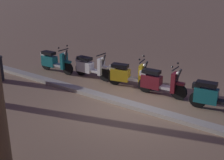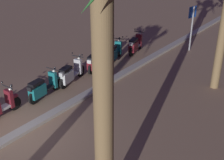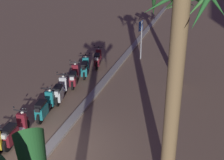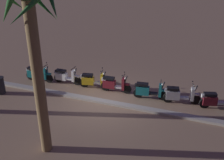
{
  "view_description": "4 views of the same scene",
  "coord_description": "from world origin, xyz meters",
  "px_view_note": "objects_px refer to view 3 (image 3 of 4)",
  "views": [
    {
      "loc": [
        -4.19,
        6.9,
        3.71
      ],
      "look_at": [
        -0.09,
        1.2,
        1.24
      ],
      "focal_mm": 46.03,
      "sensor_mm": 36.0,
      "label": 1
    },
    {
      "loc": [
        4.5,
        7.36,
        5.98
      ],
      "look_at": [
        -3.57,
        1.09,
        0.93
      ],
      "focal_mm": 49.05,
      "sensor_mm": 36.0,
      "label": 2
    },
    {
      "loc": [
        7.59,
        4.65,
        6.36
      ],
      "look_at": [
        -3.82,
        1.17,
        1.28
      ],
      "focal_mm": 48.9,
      "sensor_mm": 36.0,
      "label": 3
    },
    {
      "loc": [
        -4.56,
        10.96,
        6.74
      ],
      "look_at": [
        -0.6,
        0.08,
        1.38
      ],
      "focal_mm": 42.46,
      "sensor_mm": 36.0,
      "label": 4
    }
  ],
  "objects_px": {
    "scooter_maroon_lead_nearest": "(74,77)",
    "scooter_silver_far_back": "(60,92)",
    "scooter_teal_second_in_line": "(44,108)",
    "scooter_teal_mid_centre": "(85,68)",
    "palm_tree_far_corner": "(185,11)",
    "palm_tree_by_mall_entrance": "(179,33)",
    "scooter_maroon_gap_after_mid": "(98,59)",
    "crossing_sign": "(141,35)",
    "scooter_maroon_tail_end": "(14,132)"
  },
  "relations": [
    {
      "from": "scooter_maroon_gap_after_mid",
      "to": "crossing_sign",
      "type": "relative_size",
      "value": 0.71
    },
    {
      "from": "palm_tree_by_mall_entrance",
      "to": "scooter_teal_mid_centre",
      "type": "bearing_deg",
      "value": -143.84
    },
    {
      "from": "palm_tree_far_corner",
      "to": "palm_tree_by_mall_entrance",
      "type": "height_order",
      "value": "palm_tree_by_mall_entrance"
    },
    {
      "from": "scooter_maroon_gap_after_mid",
      "to": "palm_tree_by_mall_entrance",
      "type": "bearing_deg",
      "value": 30.13
    },
    {
      "from": "scooter_maroon_lead_nearest",
      "to": "scooter_teal_second_in_line",
      "type": "xyz_separation_m",
      "value": [
        3.34,
        0.15,
        0.01
      ]
    },
    {
      "from": "scooter_silver_far_back",
      "to": "palm_tree_far_corner",
      "type": "relative_size",
      "value": 0.38
    },
    {
      "from": "palm_tree_far_corner",
      "to": "crossing_sign",
      "type": "bearing_deg",
      "value": -140.99
    },
    {
      "from": "scooter_maroon_lead_nearest",
      "to": "palm_tree_by_mall_entrance",
      "type": "height_order",
      "value": "palm_tree_by_mall_entrance"
    },
    {
      "from": "scooter_teal_second_in_line",
      "to": "palm_tree_far_corner",
      "type": "xyz_separation_m",
      "value": [
        -5.07,
        4.95,
        3.27
      ]
    },
    {
      "from": "crossing_sign",
      "to": "palm_tree_by_mall_entrance",
      "type": "bearing_deg",
      "value": 15.6
    },
    {
      "from": "scooter_teal_mid_centre",
      "to": "scooter_silver_far_back",
      "type": "xyz_separation_m",
      "value": [
        3.07,
        0.0,
        -0.0
      ]
    },
    {
      "from": "palm_tree_far_corner",
      "to": "scooter_maroon_tail_end",
      "type": "bearing_deg",
      "value": -35.93
    },
    {
      "from": "palm_tree_far_corner",
      "to": "palm_tree_by_mall_entrance",
      "type": "xyz_separation_m",
      "value": [
        7.8,
        0.38,
        0.9
      ]
    },
    {
      "from": "scooter_maroon_tail_end",
      "to": "scooter_maroon_lead_nearest",
      "type": "bearing_deg",
      "value": -179.82
    },
    {
      "from": "scooter_maroon_lead_nearest",
      "to": "scooter_teal_second_in_line",
      "type": "distance_m",
      "value": 3.34
    },
    {
      "from": "scooter_maroon_gap_after_mid",
      "to": "scooter_maroon_tail_end",
      "type": "xyz_separation_m",
      "value": [
        8.23,
        -0.22,
        -0.01
      ]
    },
    {
      "from": "crossing_sign",
      "to": "palm_tree_far_corner",
      "type": "distance_m",
      "value": 4.9
    },
    {
      "from": "scooter_teal_second_in_line",
      "to": "scooter_maroon_gap_after_mid",
      "type": "bearing_deg",
      "value": 179.14
    },
    {
      "from": "palm_tree_far_corner",
      "to": "palm_tree_by_mall_entrance",
      "type": "relative_size",
      "value": 0.76
    },
    {
      "from": "scooter_teal_mid_centre",
      "to": "crossing_sign",
      "type": "bearing_deg",
      "value": 149.39
    },
    {
      "from": "scooter_teal_mid_centre",
      "to": "crossing_sign",
      "type": "xyz_separation_m",
      "value": [
        -3.82,
        2.26,
        1.04
      ]
    },
    {
      "from": "scooter_silver_far_back",
      "to": "palm_tree_by_mall_entrance",
      "type": "bearing_deg",
      "value": 51.35
    },
    {
      "from": "scooter_maroon_gap_after_mid",
      "to": "palm_tree_by_mall_entrance",
      "type": "relative_size",
      "value": 0.27
    },
    {
      "from": "scooter_silver_far_back",
      "to": "palm_tree_by_mall_entrance",
      "type": "height_order",
      "value": "palm_tree_by_mall_entrance"
    },
    {
      "from": "scooter_maroon_lead_nearest",
      "to": "palm_tree_far_corner",
      "type": "distance_m",
      "value": 6.3
    },
    {
      "from": "scooter_maroon_gap_after_mid",
      "to": "scooter_maroon_lead_nearest",
      "type": "distance_m",
      "value": 2.95
    },
    {
      "from": "scooter_maroon_gap_after_mid",
      "to": "scooter_teal_mid_centre",
      "type": "bearing_deg",
      "value": -5.39
    },
    {
      "from": "scooter_maroon_lead_nearest",
      "to": "palm_tree_far_corner",
      "type": "bearing_deg",
      "value": 108.74
    },
    {
      "from": "crossing_sign",
      "to": "scooter_silver_far_back",
      "type": "bearing_deg",
      "value": -18.14
    },
    {
      "from": "scooter_maroon_tail_end",
      "to": "palm_tree_by_mall_entrance",
      "type": "bearing_deg",
      "value": 81.73
    },
    {
      "from": "scooter_silver_far_back",
      "to": "scooter_teal_second_in_line",
      "type": "relative_size",
      "value": 1.01
    },
    {
      "from": "palm_tree_by_mall_entrance",
      "to": "scooter_silver_far_back",
      "type": "bearing_deg",
      "value": -128.65
    },
    {
      "from": "scooter_teal_second_in_line",
      "to": "palm_tree_far_corner",
      "type": "distance_m",
      "value": 7.8
    },
    {
      "from": "scooter_silver_far_back",
      "to": "scooter_teal_second_in_line",
      "type": "xyz_separation_m",
      "value": [
        1.57,
        0.06,
        -0.0
      ]
    },
    {
      "from": "palm_tree_by_mall_entrance",
      "to": "crossing_sign",
      "type": "bearing_deg",
      "value": -164.4
    },
    {
      "from": "scooter_teal_second_in_line",
      "to": "scooter_maroon_tail_end",
      "type": "height_order",
      "value": "scooter_maroon_tail_end"
    },
    {
      "from": "scooter_teal_mid_centre",
      "to": "scooter_maroon_tail_end",
      "type": "xyz_separation_m",
      "value": [
        6.58,
        -0.07,
        -0.01
      ]
    },
    {
      "from": "crossing_sign",
      "to": "scooter_teal_second_in_line",
      "type": "bearing_deg",
      "value": -14.59
    },
    {
      "from": "scooter_silver_far_back",
      "to": "palm_tree_by_mall_entrance",
      "type": "xyz_separation_m",
      "value": [
        4.31,
        5.38,
        4.16
      ]
    },
    {
      "from": "scooter_maroon_lead_nearest",
      "to": "scooter_silver_far_back",
      "type": "bearing_deg",
      "value": 2.92
    },
    {
      "from": "scooter_maroon_gap_after_mid",
      "to": "scooter_teal_mid_centre",
      "type": "distance_m",
      "value": 1.65
    },
    {
      "from": "scooter_silver_far_back",
      "to": "scooter_teal_second_in_line",
      "type": "bearing_deg",
      "value": 2.04
    },
    {
      "from": "scooter_teal_mid_centre",
      "to": "scooter_silver_far_back",
      "type": "distance_m",
      "value": 3.07
    },
    {
      "from": "scooter_teal_mid_centre",
      "to": "scooter_maroon_lead_nearest",
      "type": "relative_size",
      "value": 0.96
    },
    {
      "from": "scooter_silver_far_back",
      "to": "scooter_maroon_tail_end",
      "type": "bearing_deg",
      "value": -1.2
    },
    {
      "from": "scooter_teal_mid_centre",
      "to": "scooter_teal_second_in_line",
      "type": "relative_size",
      "value": 0.96
    },
    {
      "from": "scooter_maroon_tail_end",
      "to": "crossing_sign",
      "type": "relative_size",
      "value": 0.72
    },
    {
      "from": "scooter_maroon_tail_end",
      "to": "scooter_silver_far_back",
      "type": "bearing_deg",
      "value": 178.8
    },
    {
      "from": "crossing_sign",
      "to": "palm_tree_far_corner",
      "type": "relative_size",
      "value": 0.49
    },
    {
      "from": "scooter_maroon_tail_end",
      "to": "crossing_sign",
      "type": "distance_m",
      "value": 10.71
    }
  ]
}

